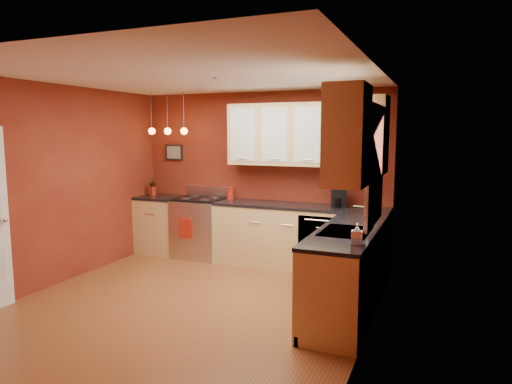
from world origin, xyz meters
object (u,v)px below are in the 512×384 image
at_px(sink, 346,233).
at_px(red_canister, 230,193).
at_px(coffee_maker, 339,197).
at_px(soap_pump, 357,234).
at_px(gas_range, 200,227).

height_order(sink, red_canister, sink).
bearing_deg(coffee_maker, sink, -84.18).
xyz_separation_m(sink, soap_pump, (0.21, -0.55, 0.13)).
bearing_deg(soap_pump, sink, 110.75).
bearing_deg(coffee_maker, red_canister, 167.57).
relative_size(gas_range, sink, 1.59).
distance_m(sink, red_canister, 2.71).
bearing_deg(gas_range, sink, -29.78).
xyz_separation_m(gas_range, soap_pump, (2.83, -2.05, 0.56)).
distance_m(gas_range, soap_pump, 3.54).
bearing_deg(gas_range, red_canister, 16.61).
height_order(gas_range, sink, sink).
relative_size(coffee_maker, soap_pump, 1.47).
relative_size(sink, coffee_maker, 2.35).
bearing_deg(red_canister, sink, -37.32).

